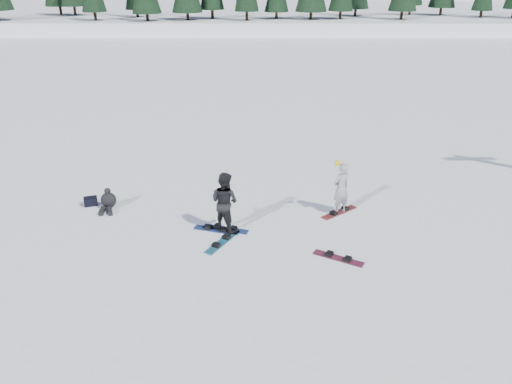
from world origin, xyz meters
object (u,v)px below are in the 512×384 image
snowboarder_man (225,202)px  snowboard_loose_b (338,258)px  snowboard_loose_a (221,243)px  gear_bag (91,201)px  snowboard_loose_c (217,230)px  snowboarder_woman (341,188)px  seated_rider (108,201)px

snowboarder_man → snowboard_loose_b: snowboarder_man is taller
snowboard_loose_b → snowboard_loose_a: size_ratio=1.00×
gear_bag → snowboard_loose_b: (8.19, -3.49, -0.14)m
snowboarder_man → snowboard_loose_b: bearing=-173.2°
gear_bag → snowboard_loose_a: 5.44m
snowboard_loose_c → snowboard_loose_a: (0.20, -0.80, 0.00)m
snowboarder_woman → gear_bag: (-8.64, 0.56, -0.76)m
snowboarder_man → snowboard_loose_c: (-0.28, -0.07, -0.96)m
snowboarder_man → snowboard_loose_a: 1.30m
snowboarder_woman → snowboard_loose_c: (-4.09, -1.27, -0.90)m
snowboarder_woman → snowboard_loose_c: bearing=-16.8°
snowboarder_woman → gear_bag: bearing=-37.7°
snowboard_loose_c → snowboarder_man: bearing=30.7°
snowboard_loose_c → snowboard_loose_b: 3.99m
seated_rider → snowboarder_man: bearing=-31.6°
seated_rider → snowboard_loose_c: 4.18m
snowboarder_man → snowboarder_woman: bearing=-128.5°
snowboard_loose_b → snowboard_loose_a: (-3.43, 0.87, 0.00)m
gear_bag → snowboard_loose_c: gear_bag is taller
snowboard_loose_b → snowboarder_woman: bearing=110.9°
snowboarder_man → snowboard_loose_a: bearing=119.3°
gear_bag → snowboard_loose_a: (4.76, -2.62, -0.14)m
snowboarder_man → seated_rider: snowboarder_man is taller
seated_rider → snowboard_loose_b: size_ratio=0.62×
snowboarder_woman → snowboard_loose_b: snowboarder_woman is taller
snowboarder_woman → snowboard_loose_a: size_ratio=1.30×
seated_rider → snowboard_loose_c: (3.86, -1.58, -0.27)m
gear_bag → snowboard_loose_b: 8.90m
snowboarder_man → seated_rider: (-4.13, 1.51, -0.69)m
gear_bag → snowboarder_man: bearing=-20.0°
snowboarder_woman → gear_bag: size_ratio=4.35×
snowboard_loose_c → gear_bag: bearing=174.3°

